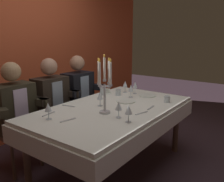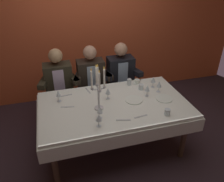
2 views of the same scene
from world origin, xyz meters
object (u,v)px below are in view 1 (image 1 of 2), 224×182
at_px(dining_table, 112,117).
at_px(candelabra, 105,86).
at_px(dinner_plate_0, 126,101).
at_px(wine_glass_6, 131,88).
at_px(wine_glass_2, 100,96).
at_px(dinner_plate_1, 147,95).
at_px(wine_glass_5, 119,106).
at_px(wine_glass_0, 125,84).
at_px(water_tumbler_1, 102,92).
at_px(water_tumbler_0, 167,99).
at_px(seated_diner_2, 78,91).
at_px(wine_glass_1, 48,108).
at_px(seated_diner_0, 14,107).
at_px(water_tumbler_2, 118,92).
at_px(coffee_cup_0, 107,91).
at_px(seated_diner_1, 50,98).
at_px(wine_glass_3, 135,85).
at_px(wine_glass_4, 129,110).

height_order(dining_table, candelabra, candelabra).
bearing_deg(dinner_plate_0, wine_glass_6, 16.90).
bearing_deg(wine_glass_2, dinner_plate_0, -23.36).
relative_size(candelabra, dinner_plate_0, 2.57).
height_order(dinner_plate_1, wine_glass_5, wine_glass_5).
bearing_deg(wine_glass_0, wine_glass_5, -150.06).
bearing_deg(wine_glass_5, candelabra, 80.67).
distance_m(candelabra, water_tumbler_1, 0.79).
height_order(water_tumbler_0, seated_diner_2, seated_diner_2).
relative_size(wine_glass_1, wine_glass_6, 1.00).
relative_size(water_tumbler_0, seated_diner_0, 0.06).
relative_size(wine_glass_2, water_tumbler_2, 2.04).
relative_size(dining_table, dinner_plate_0, 8.31).
xyz_separation_m(wine_glass_1, seated_diner_0, (0.04, 0.64, -0.12)).
xyz_separation_m(water_tumbler_0, coffee_cup_0, (-0.05, 0.85, -0.01)).
height_order(coffee_cup_0, seated_diner_1, seated_diner_1).
relative_size(water_tumbler_1, seated_diner_1, 0.08).
bearing_deg(dinner_plate_1, seated_diner_0, 143.63).
xyz_separation_m(water_tumbler_2, coffee_cup_0, (0.01, 0.19, -0.01)).
height_order(dining_table, water_tumbler_0, water_tumbler_0).
bearing_deg(candelabra, dinner_plate_1, -1.02).
height_order(dinner_plate_1, water_tumbler_0, water_tumbler_0).
height_order(dinner_plate_1, seated_diner_1, seated_diner_1).
distance_m(wine_glass_2, wine_glass_3, 0.73).
bearing_deg(candelabra, seated_diner_0, 114.08).
bearing_deg(wine_glass_3, dining_table, -169.98).
height_order(dinner_plate_1, seated_diner_2, seated_diner_2).
bearing_deg(water_tumbler_0, candelabra, 155.55).
bearing_deg(wine_glass_6, wine_glass_0, 48.81).
height_order(dinner_plate_1, wine_glass_2, wine_glass_2).
height_order(wine_glass_3, wine_glass_4, same).
bearing_deg(dining_table, water_tumbler_1, 49.88).
relative_size(dining_table, wine_glass_6, 11.83).
bearing_deg(candelabra, seated_diner_1, 84.81).
xyz_separation_m(water_tumbler_2, seated_diner_0, (-1.11, 0.64, -0.04)).
bearing_deg(coffee_cup_0, candelabra, -144.18).
bearing_deg(water_tumbler_0, wine_glass_4, 179.49).
height_order(wine_glass_5, wine_glass_6, same).
bearing_deg(coffee_cup_0, dinner_plate_0, -115.56).
bearing_deg(seated_diner_0, wine_glass_0, -25.31).
relative_size(seated_diner_0, seated_diner_2, 1.00).
distance_m(water_tumbler_2, coffee_cup_0, 0.19).
height_order(dining_table, wine_glass_3, wine_glass_3).
bearing_deg(wine_glass_3, dinner_plate_1, -93.95).
xyz_separation_m(water_tumbler_1, seated_diner_1, (-0.49, 0.46, -0.05)).
xyz_separation_m(wine_glass_2, wine_glass_5, (-0.20, -0.39, 0.00)).
distance_m(wine_glass_0, wine_glass_1, 1.34).
bearing_deg(wine_glass_1, dinner_plate_1, -13.67).
bearing_deg(dinner_plate_1, dinner_plate_0, 169.10).
bearing_deg(water_tumbler_1, dining_table, -130.12).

